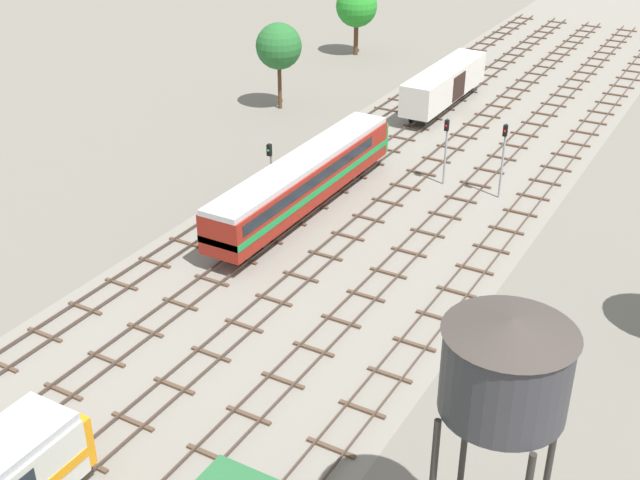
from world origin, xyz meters
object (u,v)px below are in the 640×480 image
Objects in this scene: freight_boxcar_left_midfar at (445,83)px; signal_post_mid at (446,143)px; diesel_railcar_left_mid at (304,178)px; signal_post_near at (271,167)px; signal_post_nearest at (503,151)px; water_tower at (506,369)px.

freight_boxcar_left_midfar is 17.34m from signal_post_mid.
diesel_railcar_left_mid is 2.39m from signal_post_near.
signal_post_nearest is 4.39m from signal_post_mid.
signal_post_mid reaches higher than freight_boxcar_left_midfar.
signal_post_nearest is (-10.19, 32.06, -5.97)m from water_tower.
water_tower is at bearing -43.72° from signal_post_near.
signal_post_nearest reaches higher than freight_boxcar_left_midfar.
signal_post_mid is (-14.57, 32.28, -6.25)m from water_tower.
signal_post_nearest reaches higher than diesel_railcar_left_mid.
freight_boxcar_left_midfar is 2.79× the size of signal_post_near.
signal_post_near is 0.97× the size of signal_post_mid.
diesel_railcar_left_mid is 32.02m from water_tower.
water_tower is 2.02× the size of signal_post_nearest.
signal_post_nearest is at bearing 107.64° from water_tower.
water_tower reaches higher than signal_post_nearest.
freight_boxcar_left_midfar is 1.22× the size of water_tower.
freight_boxcar_left_midfar is at bearing 89.99° from diesel_railcar_left_mid.
signal_post_near is at bearing -161.55° from diesel_railcar_left_mid.
diesel_railcar_left_mid is at bearing -125.38° from signal_post_mid.
signal_post_mid is (6.56, -16.03, 0.85)m from freight_boxcar_left_midfar.
water_tower is 2.21× the size of signal_post_mid.
signal_post_near is (-2.19, -0.73, 0.61)m from diesel_railcar_left_mid.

